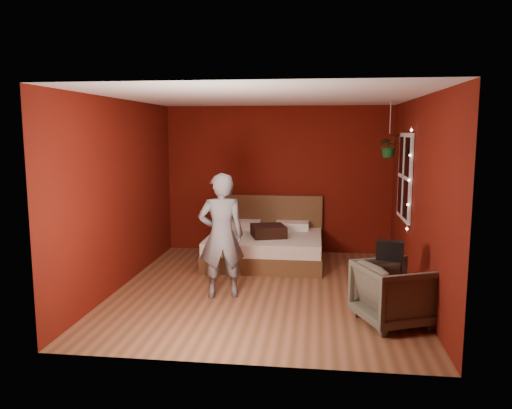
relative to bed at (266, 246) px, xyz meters
The scene contains 10 objects.
floor 1.52m from the bed, 84.59° to the right, with size 4.50×4.50×0.00m, color brown.
room_walls 2.06m from the bed, 84.59° to the right, with size 4.04×4.54×2.62m.
window 2.51m from the bed, 15.72° to the right, with size 0.05×0.97×1.27m.
fairy_lights 2.66m from the bed, 28.24° to the right, with size 0.04×0.04×1.45m.
bed is the anchor object (origin of this frame).
person 1.97m from the bed, 101.63° to the right, with size 0.60×0.39×1.64m, color slate.
armchair 3.07m from the bed, 55.71° to the right, with size 0.76×0.78×0.71m, color #555243.
handbag 2.97m from the bed, 54.92° to the right, with size 0.30×0.15×0.22m, color black.
throw_pillow 0.36m from the bed, 71.81° to the right, with size 0.52×0.52×0.18m, color black.
hanging_plant 2.56m from the bed, ahead, with size 0.38×0.35×0.84m.
Camera 1 is at (0.71, -6.59, 2.17)m, focal length 35.00 mm.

